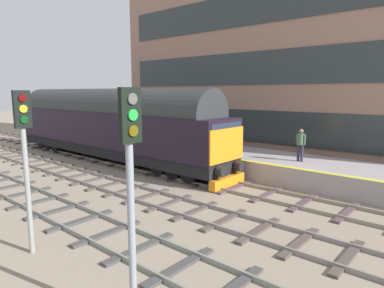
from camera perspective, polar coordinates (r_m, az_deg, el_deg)
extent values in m
plane|color=gray|center=(18.46, -3.66, -5.18)|extent=(140.00, 140.00, 0.00)
cube|color=gray|center=(17.95, -5.28, -5.36)|extent=(0.07, 60.00, 0.15)
cube|color=gray|center=(18.94, -2.14, -4.56)|extent=(0.07, 60.00, 0.15)
cube|color=#4E3C44|center=(13.94, 24.90, -10.58)|extent=(2.50, 0.26, 0.09)
cube|color=#4E3C44|center=(14.43, 18.45, -9.52)|extent=(2.50, 0.26, 0.09)
cube|color=#4E3C44|center=(15.10, 12.54, -8.45)|extent=(2.50, 0.26, 0.09)
cube|color=#4E3C44|center=(15.91, 7.21, -7.39)|extent=(2.50, 0.26, 0.09)
cube|color=#4E3C44|center=(16.85, 2.46, -6.40)|extent=(2.50, 0.26, 0.09)
cube|color=#4E3C44|center=(17.89, -1.75, -5.48)|extent=(2.50, 0.26, 0.09)
cube|color=#4E3C44|center=(19.02, -5.47, -4.63)|extent=(2.50, 0.26, 0.09)
cube|color=#4E3C44|center=(20.23, -8.74, -3.87)|extent=(2.50, 0.26, 0.09)
cube|color=#4E3C44|center=(21.50, -11.64, -3.19)|extent=(2.50, 0.26, 0.09)
cube|color=#4E3C44|center=(22.82, -14.20, -2.58)|extent=(2.50, 0.26, 0.09)
cube|color=#4E3C44|center=(24.18, -16.48, -2.03)|extent=(2.50, 0.26, 0.09)
cube|color=#4E3C44|center=(25.58, -18.51, -1.54)|extent=(2.50, 0.26, 0.09)
cube|color=#4E3C44|center=(27.01, -20.32, -1.10)|extent=(2.50, 0.26, 0.09)
cube|color=#4E3C44|center=(28.47, -21.95, -0.70)|extent=(2.50, 0.26, 0.09)
cube|color=#4E3C44|center=(29.94, -23.42, -0.34)|extent=(2.50, 0.26, 0.09)
cube|color=#4E3C44|center=(31.44, -24.76, -0.01)|extent=(2.50, 0.26, 0.09)
cube|color=#4E3C44|center=(32.95, -25.97, 0.29)|extent=(2.50, 0.26, 0.09)
cube|color=#4E3C44|center=(34.48, -27.07, 0.56)|extent=(2.50, 0.26, 0.09)
cube|color=#4E3C44|center=(36.02, -28.08, 0.80)|extent=(2.50, 0.26, 0.09)
cube|color=#4E3C44|center=(37.57, -29.01, 1.03)|extent=(2.50, 0.26, 0.09)
cube|color=#4E3C44|center=(39.13, -29.86, 1.24)|extent=(2.50, 0.26, 0.09)
cube|color=gray|center=(15.78, -14.70, -7.64)|extent=(0.07, 60.00, 0.15)
cube|color=gray|center=(16.60, -10.60, -6.67)|extent=(0.07, 60.00, 0.15)
cube|color=#4A403B|center=(10.48, 25.06, -17.13)|extent=(2.50, 0.26, 0.09)
cube|color=#4A403B|center=(10.87, 17.88, -15.74)|extent=(2.50, 0.26, 0.09)
cube|color=#4A403B|center=(11.40, 11.37, -14.26)|extent=(2.50, 0.26, 0.09)
cube|color=#4A403B|center=(12.07, 5.59, -12.78)|extent=(2.50, 0.26, 0.09)
cube|color=#4A403B|center=(12.85, 0.52, -11.36)|extent=(2.50, 0.26, 0.09)
cube|color=#4A403B|center=(13.72, -3.90, -10.04)|extent=(2.50, 0.26, 0.09)
cube|color=#4A403B|center=(14.66, -7.74, -8.84)|extent=(2.50, 0.26, 0.09)
cube|color=#4A403B|center=(15.67, -11.09, -7.75)|extent=(2.50, 0.26, 0.09)
cube|color=#4A403B|center=(16.72, -14.00, -6.78)|extent=(2.50, 0.26, 0.09)
cube|color=#4A403B|center=(17.82, -16.55, -5.91)|extent=(2.50, 0.26, 0.09)
cube|color=#4A403B|center=(18.96, -18.80, -5.13)|extent=(2.50, 0.26, 0.09)
cube|color=#4A403B|center=(20.12, -20.78, -4.44)|extent=(2.50, 0.26, 0.09)
cube|color=#4A403B|center=(21.30, -22.54, -3.81)|extent=(2.50, 0.26, 0.09)
cube|color=#4A403B|center=(22.51, -24.11, -3.26)|extent=(2.50, 0.26, 0.09)
cube|color=#4A403B|center=(23.73, -25.52, -2.75)|extent=(2.50, 0.26, 0.09)
cube|color=#4A403B|center=(24.97, -26.79, -2.29)|extent=(2.50, 0.26, 0.09)
cube|color=#4A403B|center=(26.22, -27.94, -1.88)|extent=(2.50, 0.26, 0.09)
cube|color=#4A403B|center=(27.48, -28.98, -1.50)|extent=(2.50, 0.26, 0.09)
cube|color=#4A403B|center=(28.75, -29.94, -1.16)|extent=(2.50, 0.26, 0.09)
cube|color=gray|center=(14.27, -25.97, -10.07)|extent=(0.07, 60.00, 0.15)
cube|color=gray|center=(14.85, -20.83, -9.01)|extent=(0.07, 60.00, 0.15)
cube|color=#403F3E|center=(9.16, -2.02, -20.21)|extent=(2.50, 0.26, 0.09)
cube|color=#403F3E|center=(10.18, -8.87, -17.16)|extent=(2.50, 0.26, 0.09)
cube|color=#403F3E|center=(11.33, -14.23, -14.53)|extent=(2.50, 0.26, 0.09)
cube|color=#403F3E|center=(12.57, -18.47, -12.32)|extent=(2.50, 0.26, 0.09)
cube|color=#403F3E|center=(13.88, -21.88, -10.46)|extent=(2.50, 0.26, 0.09)
cube|color=#403F3E|center=(15.24, -24.66, -8.90)|extent=(2.50, 0.26, 0.09)
cube|color=#403F3E|center=(16.64, -26.96, -7.59)|extent=(2.50, 0.26, 0.09)
cube|color=#403F3E|center=(18.07, -28.89, -6.47)|extent=(2.50, 0.26, 0.09)
cube|color=#9A9497|center=(21.01, 3.21, -2.04)|extent=(4.00, 44.00, 1.00)
cube|color=yellow|center=(19.50, -0.09, -1.37)|extent=(0.30, 44.00, 0.01)
cube|color=#9B7463|center=(24.66, 19.82, 20.80)|extent=(4.38, 31.66, 19.54)
cube|color=#2E3538|center=(22.17, 16.70, 2.49)|extent=(0.06, 29.13, 2.19)
cube|color=#2E3538|center=(22.10, 17.17, 12.61)|extent=(0.06, 29.13, 2.19)
cube|color=black|center=(22.70, -14.32, -0.65)|extent=(2.56, 19.06, 0.60)
cube|color=black|center=(22.52, -14.45, 2.74)|extent=(2.70, 19.06, 2.10)
cylinder|color=#2A2E2E|center=(22.43, -14.57, 5.86)|extent=(2.56, 17.54, 2.57)
cube|color=orange|center=(15.72, 5.97, -0.18)|extent=(2.65, 0.08, 1.58)
cube|color=#232D3D|center=(15.63, 5.95, 2.46)|extent=(2.38, 0.04, 0.64)
cube|color=#232D3D|center=(23.30, -11.71, 3.77)|extent=(0.04, 13.35, 0.44)
cylinder|color=black|center=(15.22, 4.93, -4.70)|extent=(0.48, 0.35, 0.48)
cylinder|color=black|center=(16.43, 8.01, -3.73)|extent=(0.48, 0.35, 0.48)
cube|color=orange|center=(16.05, 6.05, -6.33)|extent=(2.43, 0.36, 0.47)
cylinder|color=black|center=(17.09, 0.92, -4.52)|extent=(1.64, 1.04, 1.04)
cylinder|color=black|center=(17.79, -1.81, -3.98)|extent=(1.64, 1.04, 1.04)
cylinder|color=black|center=(18.54, -4.32, -3.47)|extent=(1.64, 1.04, 1.04)
cylinder|color=black|center=(27.46, -20.98, 0.03)|extent=(1.64, 1.04, 1.04)
cylinder|color=black|center=(28.43, -22.04, 0.26)|extent=(1.64, 1.04, 1.04)
cylinder|color=black|center=(29.40, -23.03, 0.47)|extent=(1.64, 1.04, 1.04)
cylinder|color=gray|center=(6.44, -10.36, -11.34)|extent=(0.14, 0.14, 4.58)
cube|color=black|center=(6.01, -10.48, 4.79)|extent=(0.44, 0.10, 0.99)
cylinder|color=#50504E|center=(5.95, -10.20, 7.60)|extent=(0.20, 0.06, 0.20)
cylinder|color=green|center=(5.96, -10.12, 4.92)|extent=(0.20, 0.06, 0.20)
cylinder|color=#53470A|center=(5.99, -10.05, 2.24)|extent=(0.20, 0.06, 0.20)
cylinder|color=gray|center=(10.19, -26.41, -4.69)|extent=(0.14, 0.14, 4.54)
cube|color=black|center=(9.89, -26.99, 5.30)|extent=(0.44, 0.10, 0.99)
cylinder|color=#500807|center=(9.83, -26.98, 7.01)|extent=(0.20, 0.06, 0.20)
cylinder|color=yellow|center=(9.84, -26.86, 5.38)|extent=(0.20, 0.06, 0.20)
cylinder|color=#0A3E13|center=(9.85, -26.75, 3.76)|extent=(0.20, 0.06, 0.20)
cylinder|color=slate|center=(18.36, 5.68, 1.31)|extent=(0.08, 0.08, 2.12)
cube|color=silver|center=(18.24, 5.66, 4.05)|extent=(0.05, 0.44, 0.36)
cube|color=black|center=(18.22, 5.61, 4.04)|extent=(0.01, 0.20, 0.24)
cylinder|color=#2B293F|center=(17.68, 18.25, -1.51)|extent=(0.13, 0.13, 0.84)
cylinder|color=#2B293F|center=(17.78, 17.69, -1.42)|extent=(0.13, 0.13, 0.84)
cylinder|color=#44654C|center=(17.62, 18.08, 0.77)|extent=(0.38, 0.38, 0.56)
sphere|color=#8A6653|center=(17.57, 18.14, 2.10)|extent=(0.22, 0.22, 0.22)
cylinder|color=#44654C|center=(17.52, 18.67, 0.70)|extent=(0.09, 0.09, 0.52)
cylinder|color=#44654C|center=(17.73, 17.50, 0.85)|extent=(0.09, 0.09, 0.52)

